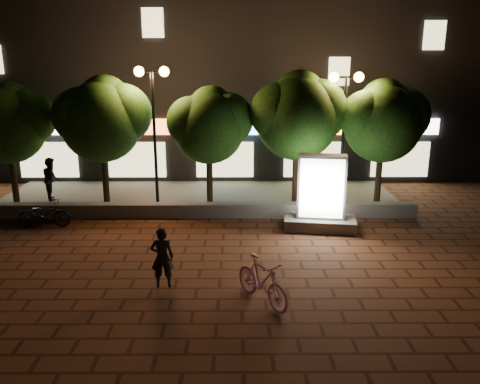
{
  "coord_description": "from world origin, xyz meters",
  "views": [
    {
      "loc": [
        1.56,
        -12.52,
        5.46
      ],
      "look_at": [
        1.64,
        1.5,
        1.61
      ],
      "focal_mm": 35.95,
      "sensor_mm": 36.0,
      "label": 1
    }
  ],
  "objects_px": {
    "street_lamp_right": "(345,105)",
    "scooter_pink": "(262,281)",
    "tree_far_left": "(9,121)",
    "tree_left": "(103,117)",
    "scooter_parked": "(44,214)",
    "pedestrian": "(52,179)",
    "tree_mid": "(210,123)",
    "tree_far_right": "(384,118)",
    "ad_kiosk": "(321,199)",
    "tree_right": "(299,113)",
    "rider": "(162,257)",
    "street_lamp_left": "(153,101)"
  },
  "relations": [
    {
      "from": "tree_mid",
      "to": "tree_far_right",
      "type": "height_order",
      "value": "tree_far_right"
    },
    {
      "from": "street_lamp_right",
      "to": "pedestrian",
      "type": "relative_size",
      "value": 2.94
    },
    {
      "from": "tree_far_left",
      "to": "tree_left",
      "type": "distance_m",
      "value": 3.51
    },
    {
      "from": "tree_far_left",
      "to": "scooter_parked",
      "type": "xyz_separation_m",
      "value": [
        1.98,
        -2.52,
        -2.83
      ]
    },
    {
      "from": "tree_far_right",
      "to": "street_lamp_right",
      "type": "relative_size",
      "value": 0.96
    },
    {
      "from": "ad_kiosk",
      "to": "tree_far_right",
      "type": "bearing_deg",
      "value": 45.42
    },
    {
      "from": "tree_left",
      "to": "tree_right",
      "type": "bearing_deg",
      "value": 0.0
    },
    {
      "from": "tree_right",
      "to": "tree_far_right",
      "type": "xyz_separation_m",
      "value": [
        3.2,
        -0.0,
        -0.2
      ]
    },
    {
      "from": "tree_far_right",
      "to": "pedestrian",
      "type": "distance_m",
      "value": 13.13
    },
    {
      "from": "tree_mid",
      "to": "tree_far_right",
      "type": "relative_size",
      "value": 0.95
    },
    {
      "from": "scooter_parked",
      "to": "pedestrian",
      "type": "height_order",
      "value": "pedestrian"
    },
    {
      "from": "street_lamp_right",
      "to": "tree_far_left",
      "type": "bearing_deg",
      "value": 178.79
    },
    {
      "from": "scooter_pink",
      "to": "rider",
      "type": "distance_m",
      "value": 2.58
    },
    {
      "from": "ad_kiosk",
      "to": "scooter_parked",
      "type": "xyz_separation_m",
      "value": [
        -9.29,
        0.25,
        -0.56
      ]
    },
    {
      "from": "tree_left",
      "to": "ad_kiosk",
      "type": "bearing_deg",
      "value": -19.59
    },
    {
      "from": "ad_kiosk",
      "to": "rider",
      "type": "relative_size",
      "value": 1.63
    },
    {
      "from": "tree_far_left",
      "to": "scooter_parked",
      "type": "relative_size",
      "value": 2.64
    },
    {
      "from": "tree_far_left",
      "to": "tree_right",
      "type": "xyz_separation_m",
      "value": [
        10.8,
        0.0,
        0.27
      ]
    },
    {
      "from": "street_lamp_left",
      "to": "ad_kiosk",
      "type": "relative_size",
      "value": 2.05
    },
    {
      "from": "tree_right",
      "to": "ad_kiosk",
      "type": "xyz_separation_m",
      "value": [
        0.47,
        -2.77,
        -2.54
      ]
    },
    {
      "from": "tree_far_left",
      "to": "scooter_pink",
      "type": "xyz_separation_m",
      "value": [
        9.08,
        -7.87,
        -2.73
      ]
    },
    {
      "from": "tree_far_right",
      "to": "street_lamp_left",
      "type": "xyz_separation_m",
      "value": [
        -8.55,
        -0.26,
        0.66
      ]
    },
    {
      "from": "tree_left",
      "to": "tree_mid",
      "type": "height_order",
      "value": "tree_left"
    },
    {
      "from": "tree_far_left",
      "to": "pedestrian",
      "type": "bearing_deg",
      "value": 28.41
    },
    {
      "from": "street_lamp_right",
      "to": "scooter_pink",
      "type": "bearing_deg",
      "value": -113.91
    },
    {
      "from": "tree_far_left",
      "to": "rider",
      "type": "bearing_deg",
      "value": -46.48
    },
    {
      "from": "tree_mid",
      "to": "tree_left",
      "type": "bearing_deg",
      "value": 180.0
    },
    {
      "from": "tree_far_left",
      "to": "tree_right",
      "type": "height_order",
      "value": "tree_right"
    },
    {
      "from": "scooter_pink",
      "to": "scooter_parked",
      "type": "relative_size",
      "value": 1.06
    },
    {
      "from": "ad_kiosk",
      "to": "rider",
      "type": "distance_m",
      "value": 6.28
    },
    {
      "from": "street_lamp_left",
      "to": "tree_mid",
      "type": "bearing_deg",
      "value": 7.31
    },
    {
      "from": "tree_far_right",
      "to": "street_lamp_left",
      "type": "bearing_deg",
      "value": -178.24
    },
    {
      "from": "ad_kiosk",
      "to": "pedestrian",
      "type": "distance_m",
      "value": 10.7
    },
    {
      "from": "street_lamp_right",
      "to": "rider",
      "type": "xyz_separation_m",
      "value": [
        -5.79,
        -6.74,
        -3.12
      ]
    },
    {
      "from": "street_lamp_right",
      "to": "tree_right",
      "type": "bearing_deg",
      "value": 170.9
    },
    {
      "from": "tree_far_left",
      "to": "tree_left",
      "type": "bearing_deg",
      "value": 0.0
    },
    {
      "from": "rider",
      "to": "scooter_parked",
      "type": "distance_m",
      "value": 6.49
    },
    {
      "from": "tree_left",
      "to": "pedestrian",
      "type": "bearing_deg",
      "value": 165.75
    },
    {
      "from": "tree_far_left",
      "to": "tree_mid",
      "type": "distance_m",
      "value": 7.5
    },
    {
      "from": "tree_left",
      "to": "ad_kiosk",
      "type": "relative_size",
      "value": 1.93
    },
    {
      "from": "ad_kiosk",
      "to": "scooter_pink",
      "type": "distance_m",
      "value": 5.58
    },
    {
      "from": "ad_kiosk",
      "to": "tree_left",
      "type": "bearing_deg",
      "value": 160.41
    },
    {
      "from": "street_lamp_right",
      "to": "ad_kiosk",
      "type": "xyz_separation_m",
      "value": [
        -1.17,
        -2.5,
        -2.87
      ]
    },
    {
      "from": "tree_right",
      "to": "street_lamp_right",
      "type": "xyz_separation_m",
      "value": [
        1.64,
        -0.26,
        0.33
      ]
    },
    {
      "from": "tree_far_right",
      "to": "scooter_parked",
      "type": "height_order",
      "value": "tree_far_right"
    },
    {
      "from": "tree_right",
      "to": "tree_far_right",
      "type": "relative_size",
      "value": 1.06
    },
    {
      "from": "tree_right",
      "to": "ad_kiosk",
      "type": "relative_size",
      "value": 2.0
    },
    {
      "from": "tree_far_right",
      "to": "ad_kiosk",
      "type": "distance_m",
      "value": 4.54
    },
    {
      "from": "tree_far_left",
      "to": "tree_mid",
      "type": "bearing_deg",
      "value": -0.0
    },
    {
      "from": "tree_mid",
      "to": "scooter_parked",
      "type": "distance_m",
      "value": 6.66
    }
  ]
}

